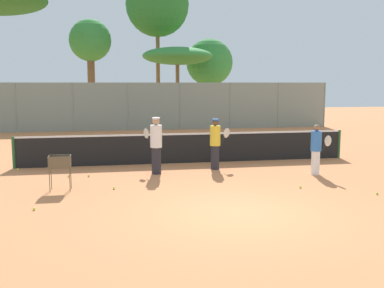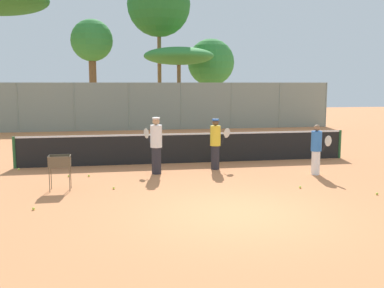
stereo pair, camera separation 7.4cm
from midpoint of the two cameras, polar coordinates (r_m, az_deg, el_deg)
name	(u,v)px [view 2 (the right image)]	position (r m, az deg, el deg)	size (l,w,h in m)	color
ground_plane	(237,214)	(9.96, 5.93, -8.83)	(80.00, 80.00, 0.00)	#D37F4C
tennis_net	(187,147)	(16.01, -0.45, -0.43)	(11.85, 0.10, 1.07)	#26592D
back_fence	(155,106)	(27.46, -4.61, 4.79)	(22.39, 0.08, 2.87)	gray
tree_0	(211,63)	(33.67, 2.47, 10.25)	(3.44, 3.44, 6.07)	brown
tree_1	(92,43)	(32.61, -12.54, 12.44)	(2.90, 2.90, 7.22)	brown
tree_3	(159,5)	(33.10, -4.17, 17.18)	(4.45, 4.45, 10.53)	brown
tree_4	(179,56)	(30.30, -1.61, 11.06)	(4.65, 4.65, 5.20)	brown
player_white_outfit	(216,143)	(14.81, 3.15, 0.10)	(0.81, 0.55, 1.67)	#26262D
player_red_cap	(316,149)	(14.44, 15.66, -0.62)	(0.36, 0.86, 1.57)	white
player_yellow_shirt	(156,145)	(14.08, -4.43, -0.08)	(0.57, 0.84, 1.78)	#26262D
ball_cart	(60,164)	(12.38, -16.31, -2.48)	(0.56, 0.41, 0.94)	brown
tennis_ball_0	(377,194)	(12.48, 22.60, -5.84)	(0.07, 0.07, 0.07)	#D1E54C
tennis_ball_1	(69,176)	(14.18, -15.24, -3.93)	(0.07, 0.07, 0.07)	#D1E54C
tennis_ball_2	(89,176)	(14.07, -12.82, -3.95)	(0.07, 0.07, 0.07)	#D1E54C
tennis_ball_3	(300,187)	(12.60, 13.74, -5.33)	(0.07, 0.07, 0.07)	#D1E54C
tennis_ball_4	(19,169)	(15.80, -21.02, -3.00)	(0.07, 0.07, 0.07)	#D1E54C
tennis_ball_5	(114,188)	(12.32, -9.74, -5.52)	(0.07, 0.07, 0.07)	#D1E54C
tennis_ball_6	(34,209)	(10.79, -19.30, -7.75)	(0.07, 0.07, 0.07)	#D1E54C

